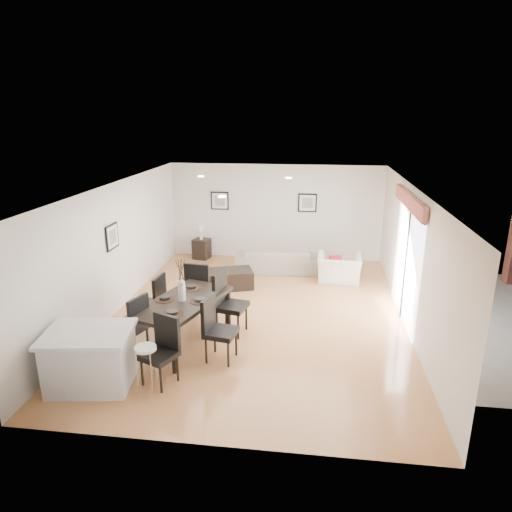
# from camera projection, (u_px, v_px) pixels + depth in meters

# --- Properties ---
(ground) EXTENTS (8.00, 8.00, 0.00)m
(ground) POSITION_uv_depth(u_px,v_px,m) (258.00, 315.00, 9.60)
(ground) COLOR tan
(ground) RESTS_ON ground
(wall_back) EXTENTS (6.00, 0.04, 2.70)m
(wall_back) POSITION_uv_depth(u_px,v_px,m) (275.00, 212.00, 12.97)
(wall_back) COLOR silver
(wall_back) RESTS_ON ground
(wall_front) EXTENTS (6.00, 0.04, 2.70)m
(wall_front) POSITION_uv_depth(u_px,v_px,m) (216.00, 352.00, 5.41)
(wall_front) COLOR silver
(wall_front) RESTS_ON ground
(wall_left) EXTENTS (0.04, 8.00, 2.70)m
(wall_left) POSITION_uv_depth(u_px,v_px,m) (116.00, 248.00, 9.56)
(wall_left) COLOR silver
(wall_left) RESTS_ON ground
(wall_right) EXTENTS (0.04, 8.00, 2.70)m
(wall_right) POSITION_uv_depth(u_px,v_px,m) (411.00, 259.00, 8.82)
(wall_right) COLOR silver
(wall_right) RESTS_ON ground
(ceiling) EXTENTS (6.00, 8.00, 0.02)m
(ceiling) POSITION_uv_depth(u_px,v_px,m) (258.00, 187.00, 8.78)
(ceiling) COLOR white
(ceiling) RESTS_ON wall_back
(sofa) EXTENTS (2.22, 0.95, 0.64)m
(sofa) POSITION_uv_depth(u_px,v_px,m) (277.00, 260.00, 12.13)
(sofa) COLOR gray
(sofa) RESTS_ON ground
(armchair) EXTENTS (1.09, 0.97, 0.69)m
(armchair) POSITION_uv_depth(u_px,v_px,m) (339.00, 268.00, 11.39)
(armchair) COLOR beige
(armchair) RESTS_ON ground
(dining_table) EXTENTS (1.57, 2.22, 0.84)m
(dining_table) POSITION_uv_depth(u_px,v_px,m) (183.00, 305.00, 8.22)
(dining_table) COLOR black
(dining_table) RESTS_ON ground
(dining_chair_wnear) EXTENTS (0.63, 0.63, 1.11)m
(dining_chair_wnear) POSITION_uv_depth(u_px,v_px,m) (134.00, 322.00, 7.84)
(dining_chair_wnear) COLOR black
(dining_chair_wnear) RESTS_ON ground
(dining_chair_wfar) EXTENTS (0.54, 0.54, 1.10)m
(dining_chair_wfar) POSITION_uv_depth(u_px,v_px,m) (154.00, 299.00, 8.81)
(dining_chair_wfar) COLOR black
(dining_chair_wfar) RESTS_ON ground
(dining_chair_enear) EXTENTS (0.58, 0.58, 1.13)m
(dining_chair_enear) POSITION_uv_depth(u_px,v_px,m) (215.00, 325.00, 7.70)
(dining_chair_enear) COLOR black
(dining_chair_enear) RESTS_ON ground
(dining_chair_efar) EXTENTS (0.65, 0.65, 1.22)m
(dining_chair_efar) POSITION_uv_depth(u_px,v_px,m) (226.00, 299.00, 8.65)
(dining_chair_efar) COLOR black
(dining_chair_efar) RESTS_ON ground
(dining_chair_head) EXTENTS (0.64, 0.64, 1.09)m
(dining_chair_head) POSITION_uv_depth(u_px,v_px,m) (163.00, 346.00, 7.07)
(dining_chair_head) COLOR black
(dining_chair_head) RESTS_ON ground
(dining_chair_foot) EXTENTS (0.57, 0.57, 1.16)m
(dining_chair_foot) POSITION_uv_depth(u_px,v_px,m) (199.00, 286.00, 9.42)
(dining_chair_foot) COLOR black
(dining_chair_foot) RESTS_ON ground
(vase) EXTENTS (1.01, 1.55, 0.79)m
(vase) POSITION_uv_depth(u_px,v_px,m) (181.00, 284.00, 8.09)
(vase) COLOR white
(vase) RESTS_ON dining_table
(coffee_table) EXTENTS (1.25, 0.98, 0.44)m
(coffee_table) POSITION_uv_depth(u_px,v_px,m) (229.00, 279.00, 11.02)
(coffee_table) COLOR black
(coffee_table) RESTS_ON ground
(side_table) EXTENTS (0.51, 0.51, 0.58)m
(side_table) POSITION_uv_depth(u_px,v_px,m) (202.00, 249.00, 13.22)
(side_table) COLOR black
(side_table) RESTS_ON ground
(table_lamp) EXTENTS (0.20, 0.20, 0.39)m
(table_lamp) POSITION_uv_depth(u_px,v_px,m) (201.00, 231.00, 13.06)
(table_lamp) COLOR white
(table_lamp) RESTS_ON side_table
(cushion) EXTENTS (0.31, 0.15, 0.30)m
(cushion) POSITION_uv_depth(u_px,v_px,m) (335.00, 262.00, 11.25)
(cushion) COLOR #AB1620
(cushion) RESTS_ON armchair
(kitchen_island) EXTENTS (1.43, 1.17, 0.91)m
(kitchen_island) POSITION_uv_depth(u_px,v_px,m) (90.00, 358.00, 7.00)
(kitchen_island) COLOR silver
(kitchen_island) RESTS_ON ground
(bar_stool) EXTENTS (0.33, 0.33, 0.72)m
(bar_stool) POSITION_uv_depth(u_px,v_px,m) (146.00, 353.00, 6.84)
(bar_stool) COLOR white
(bar_stool) RESTS_ON ground
(framed_print_back_left) EXTENTS (0.52, 0.04, 0.52)m
(framed_print_back_left) POSITION_uv_depth(u_px,v_px,m) (220.00, 201.00, 13.05)
(framed_print_back_left) COLOR black
(framed_print_back_left) RESTS_ON wall_back
(framed_print_back_right) EXTENTS (0.52, 0.04, 0.52)m
(framed_print_back_right) POSITION_uv_depth(u_px,v_px,m) (307.00, 203.00, 12.74)
(framed_print_back_right) COLOR black
(framed_print_back_right) RESTS_ON wall_back
(framed_print_left_wall) EXTENTS (0.04, 0.52, 0.52)m
(framed_print_left_wall) POSITION_uv_depth(u_px,v_px,m) (112.00, 237.00, 9.28)
(framed_print_left_wall) COLOR black
(framed_print_left_wall) RESTS_ON wall_left
(sliding_door) EXTENTS (0.12, 2.70, 2.57)m
(sliding_door) POSITION_uv_depth(u_px,v_px,m) (408.00, 239.00, 9.01)
(sliding_door) COLOR white
(sliding_door) RESTS_ON wall_right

